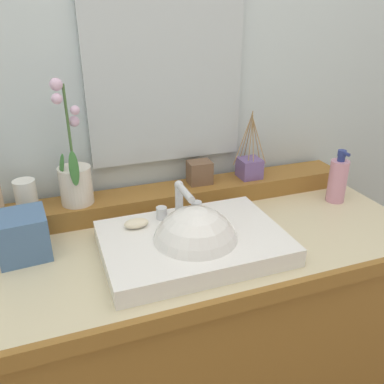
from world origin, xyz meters
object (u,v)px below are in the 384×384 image
Objects in this scene: soap_bar at (136,223)px; trinket_box at (200,172)px; potted_plant at (75,176)px; lotion_bottle at (338,180)px; reed_diffuser at (249,167)px; tissue_box at (23,235)px; tumbler_cup at (26,195)px; sink_basin at (194,246)px.

trinket_box is at bearing 37.53° from soap_bar.
potted_plant is 0.88m from lotion_bottle.
lotion_bottle is at bearing -31.72° from reed_diffuser.
trinket_box is 0.60m from tissue_box.
lotion_bottle is 1.02m from tissue_box.
tissue_box is (-1.02, 0.01, -0.02)m from lotion_bottle.
tumbler_cup is 1.16× the size of trinket_box.
lotion_bottle is at bearing -19.54° from trinket_box.
trinket_box is 0.43× the size of lotion_bottle.
lotion_bottle reaches higher than tissue_box.
reed_diffuser is (0.46, 0.20, 0.04)m from soap_bar.
tissue_box is at bearing -95.04° from tumbler_cup.
trinket_box is (-0.19, 0.01, 0.00)m from reed_diffuser.
lotion_bottle is (0.45, -0.17, -0.02)m from trinket_box.
soap_bar is at bearing -53.70° from potted_plant.
soap_bar is at bearing 142.52° from sink_basin.
tumbler_cup is (-0.43, 0.31, 0.09)m from sink_basin.
potted_plant reaches higher than soap_bar.
sink_basin reaches higher than trinket_box.
lotion_bottle is (0.26, -0.16, -0.02)m from reed_diffuser.
reed_diffuser is at bearing 148.28° from lotion_bottle.
sink_basin is 2.07× the size of reed_diffuser.
potted_plant is (-0.14, 0.19, 0.09)m from soap_bar.
sink_basin is 0.45m from reed_diffuser.
soap_bar is 0.31m from tissue_box.
sink_basin reaches higher than soap_bar.
lotion_bottle reaches higher than sink_basin.
reed_diffuser is 0.19m from trinket_box.
tumbler_cup is 0.49× the size of lotion_bottle.
sink_basin is 0.53m from tumbler_cup.
lotion_bottle reaches higher than tumbler_cup.
tumbler_cup is 0.38× the size of reed_diffuser.
tissue_box is (-0.57, -0.17, -0.04)m from trinket_box.
lotion_bottle reaches higher than trinket_box.
soap_bar is 0.18× the size of potted_plant.
trinket_box is 0.48m from lotion_bottle.
soap_bar is 0.88× the size of trinket_box.
soap_bar is at bearing -140.94° from trinket_box.
reed_diffuser is at bearing 0.47° from potted_plant.
reed_diffuser is at bearing 43.26° from sink_basin.
potted_plant reaches higher than lotion_bottle.
trinket_box is at bearing 158.93° from lotion_bottle.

